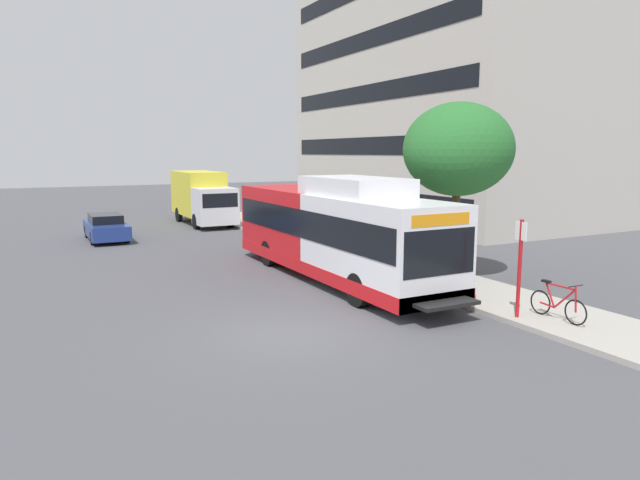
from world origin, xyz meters
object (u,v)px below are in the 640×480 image
Objects in this scene: transit_bus at (334,231)px; street_tree_near_stop at (458,150)px; box_truck_background at (202,196)px; parked_car_far_lane at (106,227)px; bus_stop_sign_pole at (520,261)px; bicycle_parked at (558,304)px.

street_tree_near_stop is at bearing -26.70° from transit_bus.
transit_bus is at bearing -90.88° from box_truck_background.
parked_car_far_lane is (-9.77, 15.19, -3.88)m from street_tree_near_stop.
box_truck_background is at bearing 33.53° from parked_car_far_lane.
box_truck_background reaches higher than parked_car_far_lane.
parked_car_far_lane is at bearing 111.11° from bus_stop_sign_pole.
transit_bus is at bearing 153.30° from street_tree_near_stop.
bicycle_parked is 0.25× the size of box_truck_background.
box_truck_background is at bearing 89.12° from transit_bus.
transit_bus is 7.93m from bicycle_parked.
street_tree_near_stop is at bearing -79.59° from box_truck_background.
transit_bus is at bearing 108.81° from bicycle_parked.
box_truck_background is (-2.26, 24.82, 1.18)m from bicycle_parked.
street_tree_near_stop reaches higher than box_truck_background.
street_tree_near_stop is at bearing 76.85° from bicycle_parked.
bus_stop_sign_pole is 0.37× the size of box_truck_background.
bus_stop_sign_pole is 1.47m from bicycle_parked.
parked_car_far_lane is (-8.49, 20.69, 0.10)m from bicycle_parked.
parked_car_far_lane is 0.64× the size of box_truck_background.
street_tree_near_stop reaches higher than bus_stop_sign_pole.
parked_car_far_lane is (-5.96, 13.27, -1.04)m from transit_bus.
transit_bus reaches higher than bicycle_parked.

